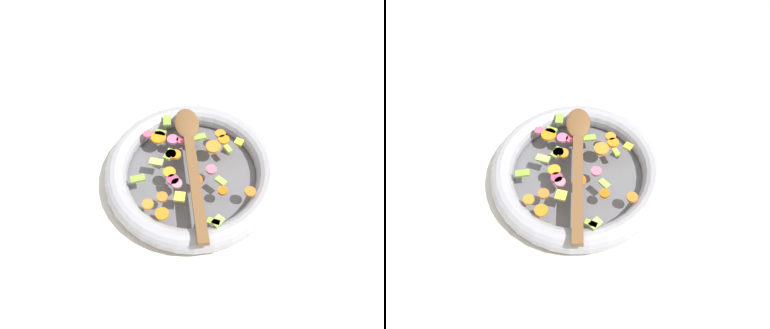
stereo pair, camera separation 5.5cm
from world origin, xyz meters
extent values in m
plane|color=silver|center=(0.00, 0.00, 0.00)|extent=(4.00, 4.00, 0.00)
cylinder|color=slate|center=(0.00, 0.00, 0.01)|extent=(0.33, 0.33, 0.01)
torus|color=#9E9EA5|center=(0.00, 0.00, 0.03)|extent=(0.38, 0.38, 0.05)
cylinder|color=orange|center=(-0.04, -0.09, 0.05)|extent=(0.04, 0.04, 0.01)
cylinder|color=orange|center=(0.04, -0.01, 0.05)|extent=(0.03, 0.03, 0.01)
cylinder|color=orange|center=(0.03, 0.10, 0.05)|extent=(0.03, 0.03, 0.01)
cylinder|color=orange|center=(0.01, 0.13, 0.05)|extent=(0.04, 0.04, 0.01)
cylinder|color=orange|center=(-0.14, 0.02, 0.05)|extent=(0.03, 0.03, 0.01)
cylinder|color=orange|center=(-0.03, -0.06, 0.05)|extent=(0.04, 0.04, 0.01)
cylinder|color=orange|center=(-0.03, -0.10, 0.05)|extent=(0.03, 0.03, 0.01)
cylinder|color=orange|center=(0.10, -0.04, 0.05)|extent=(0.05, 0.05, 0.01)
cylinder|color=orange|center=(0.04, 0.04, 0.05)|extent=(0.04, 0.04, 0.01)
cylinder|color=orange|center=(0.05, 0.12, 0.05)|extent=(0.03, 0.03, 0.01)
cylinder|color=orange|center=(-0.02, 0.04, 0.05)|extent=(0.04, 0.04, 0.01)
cylinder|color=orange|center=(0.05, -0.01, 0.05)|extent=(0.03, 0.03, 0.01)
cylinder|color=orange|center=(-0.08, 0.04, 0.05)|extent=(0.03, 0.03, 0.01)
cube|color=#85B437|center=(0.09, 0.08, 0.05)|extent=(0.03, 0.03, 0.01)
cube|color=#9FCE3C|center=(-0.06, -0.07, 0.05)|extent=(0.02, 0.02, 0.01)
cube|color=#98B234|center=(0.06, -0.11, 0.05)|extent=(0.01, 0.02, 0.01)
cube|color=#94C336|center=(-0.09, 0.12, 0.05)|extent=(0.03, 0.01, 0.01)
cube|color=#A8D361|center=(-0.09, 0.11, 0.05)|extent=(0.02, 0.03, 0.01)
cube|color=#95C049|center=(-0.07, 0.02, 0.05)|extent=(0.03, 0.02, 0.01)
cube|color=#93B332|center=(0.10, -0.06, 0.05)|extent=(0.03, 0.02, 0.01)
cube|color=#AECA62|center=(0.07, 0.02, 0.05)|extent=(0.03, 0.02, 0.01)
cube|color=#A0D346|center=(0.06, -0.01, 0.05)|extent=(0.02, 0.03, 0.01)
cube|color=#88AB3C|center=(0.10, -0.10, 0.05)|extent=(0.03, 0.03, 0.01)
cube|color=#92BF3D|center=(0.01, -0.08, 0.05)|extent=(0.03, 0.03, 0.01)
cylinder|color=#D24170|center=(0.02, 0.05, 0.05)|extent=(0.04, 0.04, 0.01)
cylinder|color=#DF4D72|center=(0.05, -0.05, 0.05)|extent=(0.03, 0.03, 0.01)
cylinder|color=#D55375|center=(0.12, -0.04, 0.05)|extent=(0.03, 0.03, 0.01)
cylinder|color=pink|center=(0.01, 0.06, 0.05)|extent=(0.03, 0.03, 0.01)
cylinder|color=#D86492|center=(0.06, -0.05, 0.05)|extent=(0.04, 0.04, 0.01)
cylinder|color=#EC6686|center=(-0.04, 0.00, 0.05)|extent=(0.02, 0.02, 0.01)
cube|color=yellow|center=(-0.08, -0.09, 0.05)|extent=(0.02, 0.02, 0.01)
cube|color=yellow|center=(-0.01, 0.09, 0.05)|extent=(0.03, 0.03, 0.01)
cube|color=brown|center=(-0.03, 0.06, 0.06)|extent=(0.13, 0.24, 0.01)
ellipsoid|color=brown|center=(0.05, -0.10, 0.06)|extent=(0.09, 0.11, 0.01)
camera|label=1|loc=(-0.16, 0.44, 0.70)|focal=35.00mm
camera|label=2|loc=(-0.21, 0.42, 0.70)|focal=35.00mm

